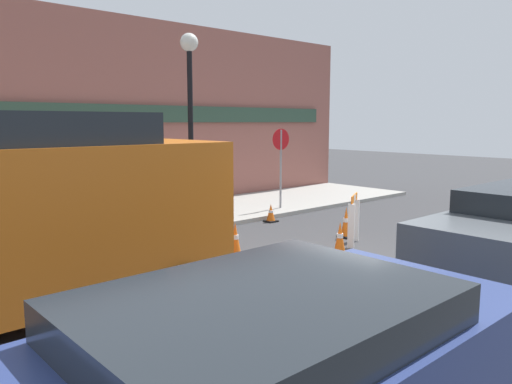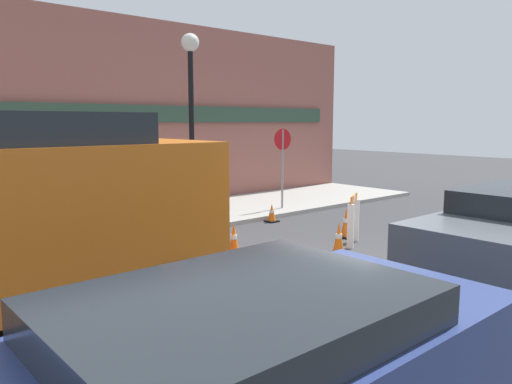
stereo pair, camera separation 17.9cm
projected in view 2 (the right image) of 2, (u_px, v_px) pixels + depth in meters
name	position (u px, v px, depth m)	size (l,w,h in m)	color
ground_plane	(350.00, 277.00, 8.34)	(60.00, 60.00, 0.00)	#38383A
sidewalk_slab	(159.00, 219.00, 13.01)	(18.00, 3.55, 0.11)	#9E9B93
storefront_facade	(123.00, 115.00, 14.02)	(18.00, 0.22, 5.50)	#93564C
streetlamp_post	(191.00, 101.00, 12.23)	(0.44, 0.44, 4.58)	black
stop_sign	(283.00, 155.00, 14.15)	(0.60, 0.06, 2.27)	gray
barricade_0	(353.00, 219.00, 10.44)	(0.69, 0.46, 1.07)	white
barricade_1	(197.00, 209.00, 11.43)	(0.79, 0.73, 1.06)	white
traffic_cone_0	(272.00, 213.00, 12.88)	(0.30, 0.30, 0.47)	black
traffic_cone_1	(234.00, 240.00, 9.59)	(0.30, 0.30, 0.66)	black
traffic_cone_2	(339.00, 239.00, 9.68)	(0.30, 0.30, 0.65)	black
traffic_cone_3	(346.00, 223.00, 11.12)	(0.30, 0.30, 0.69)	black
traffic_cone_4	(178.00, 231.00, 10.39)	(0.30, 0.30, 0.66)	black
person_worker	(151.00, 203.00, 9.96)	(0.46, 0.46, 1.78)	#33333D
work_van	(32.00, 208.00, 6.56)	(4.97, 2.24, 2.70)	#D16619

